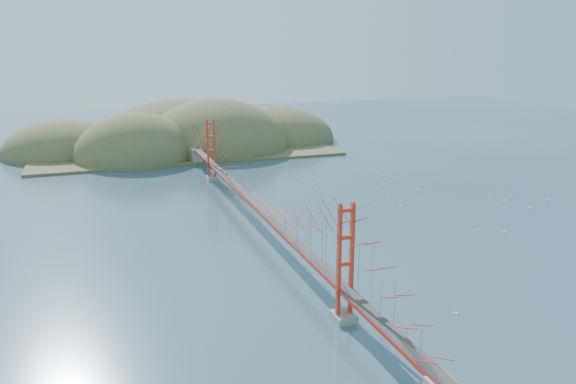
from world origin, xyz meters
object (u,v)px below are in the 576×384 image
object	(u,v)px
sailboat_0	(401,206)
sailboat_1	(366,202)
bridge	(255,179)
sailboat_2	(504,231)

from	to	relation	value
sailboat_0	sailboat_1	bearing A→B (deg)	134.68
bridge	sailboat_2	bearing A→B (deg)	-23.72
sailboat_1	sailboat_0	distance (m)	5.77
sailboat_2	sailboat_1	world-z (taller)	sailboat_1
bridge	sailboat_1	bearing A→B (deg)	15.31
bridge	sailboat_0	size ratio (longest dim) A/B	170.02
sailboat_2	sailboat_1	bearing A→B (deg)	119.87
sailboat_2	sailboat_1	distance (m)	22.86
sailboat_1	sailboat_0	size ratio (longest dim) A/B	1.21
sailboat_2	sailboat_0	bearing A→B (deg)	114.99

